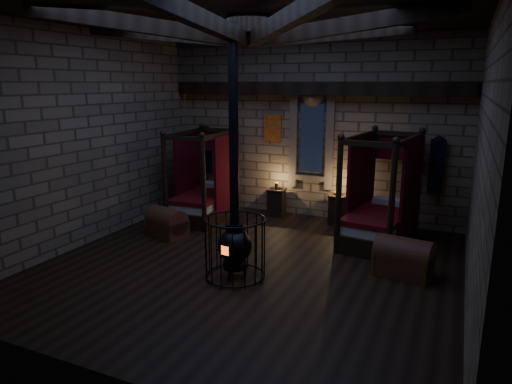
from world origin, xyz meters
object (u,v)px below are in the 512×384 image
at_px(bed_left, 205,197).
at_px(trunk_left, 167,223).
at_px(stove, 235,242).
at_px(trunk_right, 403,258).
at_px(bed_right, 380,216).

bearing_deg(bed_left, trunk_left, -96.01).
bearing_deg(stove, bed_left, 137.53).
xyz_separation_m(trunk_left, stove, (2.29, -1.32, 0.34)).
relative_size(bed_left, trunk_right, 2.08).
relative_size(trunk_left, trunk_right, 0.97).
bearing_deg(stove, trunk_right, 35.61).
xyz_separation_m(bed_left, bed_right, (4.13, -0.05, 0.03)).
height_order(trunk_left, trunk_right, trunk_right).
relative_size(bed_left, trunk_left, 2.15).
distance_m(bed_left, trunk_right, 5.06).
bearing_deg(bed_left, stove, -56.52).
xyz_separation_m(bed_left, stove, (2.26, -2.86, 0.11)).
height_order(trunk_right, stove, stove).
bearing_deg(trunk_right, stove, -143.91).
distance_m(bed_right, trunk_left, 4.44).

